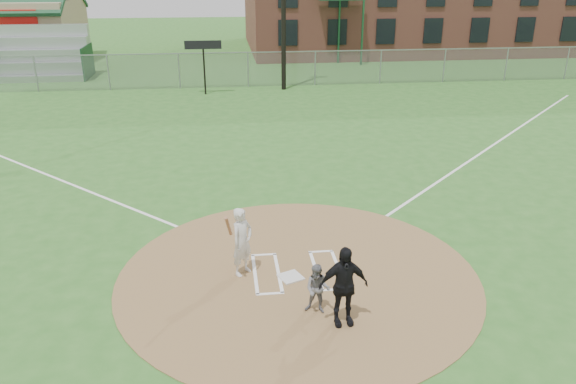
{
  "coord_description": "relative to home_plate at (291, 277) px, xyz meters",
  "views": [
    {
      "loc": [
        -1.58,
        -11.32,
        6.76
      ],
      "look_at": [
        0.0,
        2.0,
        1.3
      ],
      "focal_mm": 35.0,
      "sensor_mm": 36.0,
      "label": 1
    }
  ],
  "objects": [
    {
      "name": "scoreboard_sign",
      "position": [
        -2.31,
        20.32,
        2.35
      ],
      "size": [
        2.0,
        0.1,
        2.93
      ],
      "color": "black",
      "rests_on": "ground"
    },
    {
      "name": "foul_line_third",
      "position": [
        -8.81,
        9.12,
        -0.03
      ],
      "size": [
        17.04,
        17.04,
        0.01
      ],
      "primitive_type": "cube",
      "rotation": [
        0.0,
        0.0,
        0.79
      ],
      "color": "white",
      "rests_on": "ground"
    },
    {
      "name": "catcher",
      "position": [
        0.38,
        -1.42,
        0.53
      ],
      "size": [
        0.64,
        0.57,
        1.09
      ],
      "primitive_type": "imported",
      "rotation": [
        0.0,
        0.0,
        -0.36
      ],
      "color": "slate",
      "rests_on": "dirt_circle"
    },
    {
      "name": "foul_line_first",
      "position": [
        9.19,
        9.12,
        -0.03
      ],
      "size": [
        17.04,
        17.04,
        0.01
      ],
      "primitive_type": "cube",
      "rotation": [
        0.0,
        0.0,
        -0.79
      ],
      "color": "white",
      "rests_on": "ground"
    },
    {
      "name": "dirt_circle",
      "position": [
        0.19,
        0.12,
        -0.03
      ],
      "size": [
        8.4,
        8.4,
        0.02
      ],
      "primitive_type": "cylinder",
      "color": "olive",
      "rests_on": "ground"
    },
    {
      "name": "batter_at_plate",
      "position": [
        -1.09,
        0.34,
        0.81
      ],
      "size": [
        0.74,
        1.06,
        1.78
      ],
      "color": "silver",
      "rests_on": "dirt_circle"
    },
    {
      "name": "ground",
      "position": [
        0.19,
        0.12,
        -0.04
      ],
      "size": [
        140.0,
        140.0,
        0.0
      ],
      "primitive_type": "plane",
      "color": "#2C6322",
      "rests_on": "ground"
    },
    {
      "name": "umpire",
      "position": [
        0.82,
        -1.86,
        0.84
      ],
      "size": [
        1.02,
        0.48,
        1.71
      ],
      "primitive_type": "imported",
      "rotation": [
        0.0,
        0.0,
        0.06
      ],
      "color": "black",
      "rests_on": "dirt_circle"
    },
    {
      "name": "batters_boxes",
      "position": [
        0.19,
        0.27,
        -0.01
      ],
      "size": [
        2.08,
        1.88,
        0.01
      ],
      "color": "white",
      "rests_on": "dirt_circle"
    },
    {
      "name": "bleachers",
      "position": [
        -12.81,
        26.32,
        1.55
      ],
      "size": [
        6.08,
        3.2,
        3.2
      ],
      "color": "#B7BABF",
      "rests_on": "ground"
    },
    {
      "name": "home_plate",
      "position": [
        0.0,
        0.0,
        0.0
      ],
      "size": [
        0.65,
        0.65,
        0.03
      ],
      "primitive_type": "cube",
      "rotation": [
        0.0,
        0.0,
        0.4
      ],
      "color": "silver",
      "rests_on": "dirt_circle"
    },
    {
      "name": "outfield_fence",
      "position": [
        0.19,
        22.12,
        0.98
      ],
      "size": [
        56.08,
        0.08,
        2.03
      ],
      "color": "slate",
      "rests_on": "ground"
    }
  ]
}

